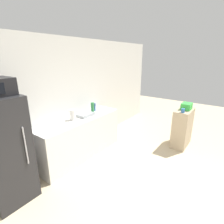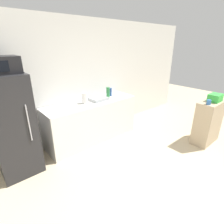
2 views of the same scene
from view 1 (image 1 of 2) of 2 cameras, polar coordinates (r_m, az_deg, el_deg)
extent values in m
cube|color=silver|center=(3.84, -19.46, 3.16)|extent=(8.00, 0.06, 2.60)
cube|color=#232326|center=(3.15, -31.88, -10.79)|extent=(0.62, 0.67, 1.68)
cylinder|color=#B7B7BC|center=(2.86, -26.40, -9.89)|extent=(0.02, 0.02, 0.59)
cube|color=silver|center=(4.08, -10.59, -7.89)|extent=(2.09, 0.65, 0.91)
cube|color=#9EA3A8|center=(4.01, -8.79, -0.78)|extent=(0.38, 0.30, 0.06)
cylinder|color=#2D7F42|center=(4.22, -6.38, 1.52)|extent=(0.08, 0.08, 0.24)
cylinder|color=#2D4C8C|center=(4.34, -5.78, 1.66)|extent=(0.07, 0.07, 0.19)
cube|color=tan|center=(4.77, 21.96, -4.77)|extent=(0.71, 0.35, 0.96)
cube|color=green|center=(4.64, 23.16, 1.73)|extent=(0.29, 0.22, 0.16)
cylinder|color=#336BB2|center=(4.35, 22.17, 0.45)|extent=(0.08, 0.08, 0.10)
cylinder|color=white|center=(3.77, -12.71, -0.89)|extent=(0.13, 0.13, 0.23)
camera|label=2|loc=(0.57, 65.59, -3.98)|focal=28.00mm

